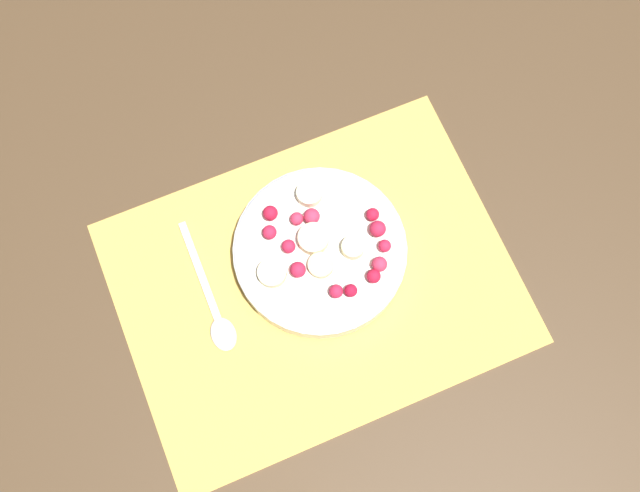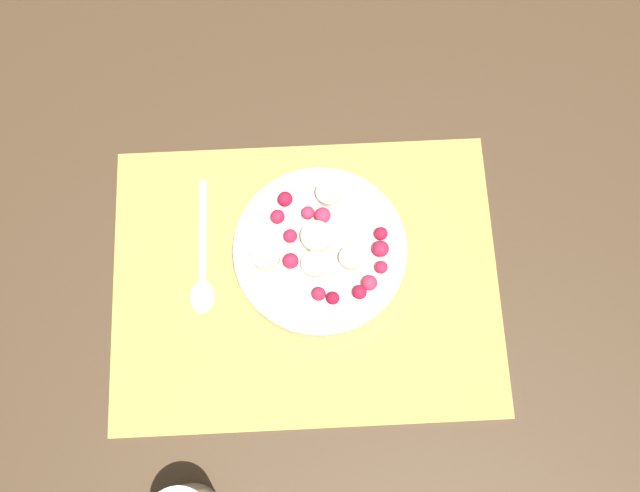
# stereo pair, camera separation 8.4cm
# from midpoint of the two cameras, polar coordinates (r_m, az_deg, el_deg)

# --- Properties ---
(ground_plane) EXTENTS (3.00, 3.00, 0.00)m
(ground_plane) POSITION_cam_midpoint_polar(r_m,az_deg,el_deg) (0.88, 1.56, -3.18)
(ground_plane) COLOR #4C3823
(placemat) EXTENTS (0.47, 0.36, 0.01)m
(placemat) POSITION_cam_midpoint_polar(r_m,az_deg,el_deg) (0.87, 1.56, -3.14)
(placemat) COLOR #E0B251
(placemat) RESTS_ON ground_plane
(fruit_bowl) EXTENTS (0.21, 0.21, 0.05)m
(fruit_bowl) POSITION_cam_midpoint_polar(r_m,az_deg,el_deg) (0.86, 2.77, -0.80)
(fruit_bowl) COLOR silver
(fruit_bowl) RESTS_ON placemat
(spoon) EXTENTS (0.03, 0.17, 0.01)m
(spoon) POSITION_cam_midpoint_polar(r_m,az_deg,el_deg) (0.87, -6.70, -2.77)
(spoon) COLOR silver
(spoon) RESTS_ON placemat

